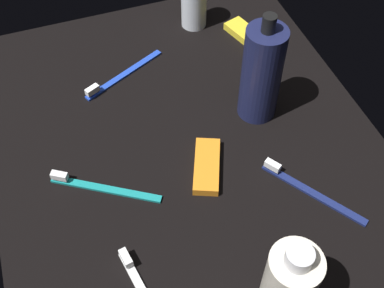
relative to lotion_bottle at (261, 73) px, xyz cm
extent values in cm
cube|color=black|center=(-5.58, 14.10, -9.64)|extent=(84.00, 64.00, 1.20)
cylinder|color=#1A1E43|center=(0.00, 0.00, -0.17)|extent=(6.71, 6.71, 17.74)
cylinder|color=black|center=(0.00, 0.00, 10.10)|extent=(2.20, 2.20, 2.80)
cylinder|color=silver|center=(-33.51, 11.60, -1.97)|extent=(6.48, 6.48, 14.15)
cylinder|color=silver|center=(-33.51, 11.60, 6.21)|extent=(3.20, 3.20, 2.20)
cylinder|color=silver|center=(26.66, 2.20, -3.64)|extent=(5.14, 5.14, 10.80)
cube|color=teal|center=(-7.46, 29.15, -8.59)|extent=(10.60, 15.87, 0.90)
cube|color=white|center=(-3.46, 35.50, -7.54)|extent=(2.32, 2.79, 1.20)
cube|color=blue|center=(16.58, 19.78, -8.59)|extent=(8.93, 16.72, 0.90)
cube|color=white|center=(13.31, 26.53, -7.54)|extent=(2.12, 2.82, 1.20)
cube|color=navy|center=(-19.14, -1.15, -8.59)|extent=(15.62, 11.01, 0.90)
cube|color=white|center=(-12.91, 3.03, -7.54)|extent=(2.77, 2.36, 1.20)
cube|color=white|center=(-20.41, 29.22, -7.54)|extent=(2.75, 1.55, 1.20)
cube|color=yellow|center=(18.67, -6.52, -8.29)|extent=(11.13, 7.00, 1.50)
cube|color=orange|center=(-9.00, 12.79, -8.29)|extent=(11.14, 7.75, 1.50)
camera|label=1|loc=(-51.53, 30.50, 56.05)|focal=45.85mm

